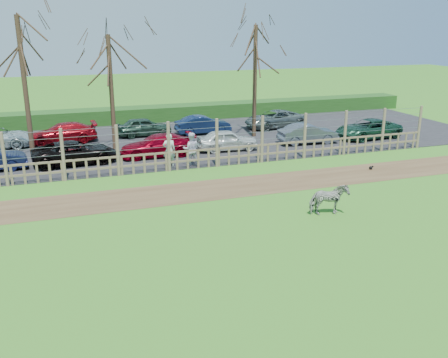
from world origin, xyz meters
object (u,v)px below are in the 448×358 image
object	(u,v)px
visitor_a	(169,150)
crow	(371,168)
car_3	(157,145)
tree_right	(255,54)
car_9	(62,133)
car_10	(144,127)
car_5	(308,134)
visitor_b	(191,149)
car_6	(368,129)
car_4	(227,140)
car_2	(75,152)
car_12	(275,119)
tree_mid	(110,65)
tree_left	(21,53)
zebra	(329,200)
car_11	(203,125)

from	to	relation	value
visitor_a	crow	world-z (taller)	visitor_a
visitor_a	car_3	xyz separation A→B (m)	(-0.14, 2.28, -0.26)
tree_right	car_9	bearing A→B (deg)	170.03
car_10	crow	bearing A→B (deg)	-141.25
car_5	car_9	world-z (taller)	same
visitor_b	car_9	world-z (taller)	visitor_b
tree_right	car_6	size ratio (longest dim) A/B	1.70
visitor_a	car_9	bearing A→B (deg)	-46.20
car_5	crow	bearing A→B (deg)	-173.41
car_4	car_2	bearing A→B (deg)	94.97
car_3	car_12	xyz separation A→B (m)	(9.42, 5.18, 0.00)
tree_mid	car_6	size ratio (longest dim) A/B	1.58
car_4	car_6	xyz separation A→B (m)	(9.55, 0.09, 0.00)
tree_left	tree_right	world-z (taller)	tree_left
tree_mid	car_6	bearing A→B (deg)	-8.84
car_9	car_12	size ratio (longest dim) A/B	0.96
zebra	crow	bearing A→B (deg)	-40.90
tree_mid	car_11	bearing A→B (deg)	20.58
visitor_a	car_6	bearing A→B (deg)	-160.12
visitor_a	car_9	size ratio (longest dim) A/B	0.42
car_4	visitor_b	bearing A→B (deg)	134.80
tree_left	car_3	world-z (taller)	tree_left
car_6	car_9	xyz separation A→B (m)	(-18.50, 5.02, 0.00)
tree_left	car_4	size ratio (longest dim) A/B	2.24
visitor_b	car_9	bearing A→B (deg)	-39.29
visitor_a	car_9	distance (m)	8.95
car_5	car_6	xyz separation A→B (m)	(4.32, 0.04, 0.00)
car_3	car_9	world-z (taller)	same
car_3	car_9	distance (m)	7.06
tree_left	tree_mid	distance (m)	4.67
car_4	car_10	xyz separation A→B (m)	(-3.85, 5.39, 0.00)
car_5	car_12	world-z (taller)	same
car_12	car_6	bearing A→B (deg)	32.57
visitor_b	car_6	xyz separation A→B (m)	(12.39, 2.54, -0.26)
visitor_a	car_11	distance (m)	8.12
tree_right	car_9	distance (m)	12.87
car_3	car_10	distance (m)	5.42
car_4	crow	bearing A→B (deg)	-133.29
visitor_a	car_6	xyz separation A→B (m)	(13.50, 2.40, -0.26)
crow	car_6	distance (m)	7.31
tree_left	car_11	xyz separation A→B (m)	(10.57, 3.28, -4.98)
tree_left	car_9	size ratio (longest dim) A/B	1.90
tree_mid	car_9	bearing A→B (deg)	137.72
car_10	car_2	bearing A→B (deg)	139.36
zebra	car_9	distance (m)	18.43
car_3	car_6	distance (m)	13.65
car_4	car_5	xyz separation A→B (m)	(5.23, 0.05, 0.00)
tree_left	zebra	xyz separation A→B (m)	(10.94, -12.34, -5.01)
car_10	car_12	size ratio (longest dim) A/B	0.82
visitor_b	car_11	bearing A→B (deg)	-99.30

